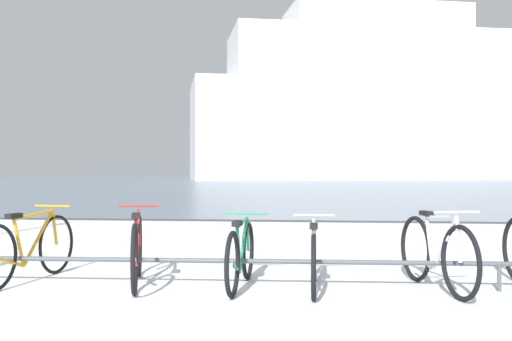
{
  "coord_description": "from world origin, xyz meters",
  "views": [
    {
      "loc": [
        1.37,
        -3.88,
        1.26
      ],
      "look_at": [
        0.5,
        5.18,
        1.22
      ],
      "focal_mm": 41.29,
      "sensor_mm": 36.0,
      "label": 1
    }
  ],
  "objects_px": {
    "bicycle_2": "(137,250)",
    "bicycle_4": "(314,257)",
    "ferry_ship": "(381,108)",
    "bicycle_1": "(29,248)",
    "bicycle_5": "(436,253)",
    "bicycle_3": "(241,255)"
  },
  "relations": [
    {
      "from": "ferry_ship",
      "to": "bicycle_5",
      "type": "bearing_deg",
      "value": -95.97
    },
    {
      "from": "bicycle_1",
      "to": "bicycle_3",
      "type": "distance_m",
      "value": 2.37
    },
    {
      "from": "bicycle_2",
      "to": "ferry_ship",
      "type": "relative_size",
      "value": 0.04
    },
    {
      "from": "bicycle_1",
      "to": "bicycle_5",
      "type": "distance_m",
      "value": 4.38
    },
    {
      "from": "bicycle_1",
      "to": "ferry_ship",
      "type": "relative_size",
      "value": 0.04
    },
    {
      "from": "bicycle_2",
      "to": "ferry_ship",
      "type": "xyz_separation_m",
      "value": [
        9.47,
        60.51,
        7.51
      ]
    },
    {
      "from": "bicycle_4",
      "to": "bicycle_1",
      "type": "bearing_deg",
      "value": 178.72
    },
    {
      "from": "bicycle_4",
      "to": "bicycle_5",
      "type": "distance_m",
      "value": 1.26
    },
    {
      "from": "bicycle_2",
      "to": "bicycle_4",
      "type": "bearing_deg",
      "value": -0.72
    },
    {
      "from": "bicycle_4",
      "to": "bicycle_5",
      "type": "height_order",
      "value": "bicycle_5"
    },
    {
      "from": "bicycle_3",
      "to": "bicycle_4",
      "type": "height_order",
      "value": "bicycle_3"
    },
    {
      "from": "bicycle_1",
      "to": "bicycle_4",
      "type": "distance_m",
      "value": 3.13
    },
    {
      "from": "bicycle_1",
      "to": "bicycle_5",
      "type": "bearing_deg",
      "value": -0.15
    },
    {
      "from": "bicycle_1",
      "to": "ferry_ship",
      "type": "bearing_deg",
      "value": 79.95
    },
    {
      "from": "ferry_ship",
      "to": "bicycle_1",
      "type": "bearing_deg",
      "value": -100.05
    },
    {
      "from": "bicycle_3",
      "to": "bicycle_5",
      "type": "relative_size",
      "value": 0.96
    },
    {
      "from": "bicycle_3",
      "to": "ferry_ship",
      "type": "bearing_deg",
      "value": 82.15
    },
    {
      "from": "bicycle_3",
      "to": "bicycle_5",
      "type": "bearing_deg",
      "value": 1.6
    },
    {
      "from": "bicycle_3",
      "to": "bicycle_4",
      "type": "bearing_deg",
      "value": -0.11
    },
    {
      "from": "bicycle_5",
      "to": "bicycle_1",
      "type": "bearing_deg",
      "value": 179.85
    },
    {
      "from": "bicycle_3",
      "to": "bicycle_2",
      "type": "bearing_deg",
      "value": 178.87
    },
    {
      "from": "bicycle_2",
      "to": "bicycle_3",
      "type": "xyz_separation_m",
      "value": [
        1.13,
        -0.02,
        -0.03
      ]
    }
  ]
}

